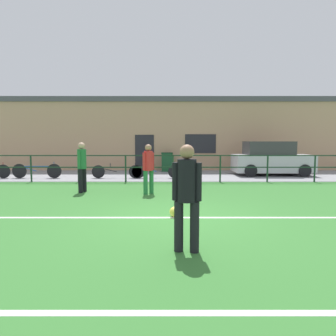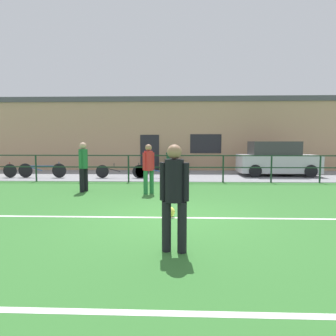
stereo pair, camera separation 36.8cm
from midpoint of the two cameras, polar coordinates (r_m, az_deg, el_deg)
ground at (r=6.92m, az=2.33°, el=-9.57°), size 60.00×44.00×0.04m
field_line_touchline at (r=6.95m, az=2.33°, el=-9.34°), size 36.00×0.11×0.00m
field_line_hash at (r=3.38m, az=2.52°, el=-25.71°), size 36.00×0.11×0.00m
pavement_strip at (r=15.30m, az=2.24°, el=-1.38°), size 48.00×5.00×0.02m
perimeter_fence at (r=12.74m, az=2.27°, el=0.65°), size 36.07×0.07×1.15m
clubhouse_facade at (r=18.90m, az=2.25°, el=6.41°), size 28.00×2.56×4.32m
player_goalkeeper at (r=4.68m, az=3.45°, el=-4.47°), size 0.45×0.29×1.68m
player_striker at (r=10.65m, az=-14.73°, el=0.77°), size 0.30×0.45×1.69m
player_winger at (r=9.89m, az=-2.63°, el=0.41°), size 0.36×0.33×1.63m
soccer_ball_match at (r=6.98m, az=1.87°, el=-8.28°), size 0.24×0.24×0.24m
parked_car_red at (r=16.10m, az=20.37°, el=1.51°), size 3.81×1.87×1.70m
bicycle_parked_0 at (r=15.31m, az=-22.02°, el=-0.40°), size 2.28×0.04×0.76m
bicycle_parked_2 at (r=13.99m, az=-0.79°, el=-0.60°), size 2.30×0.04×0.72m
bicycle_parked_3 at (r=14.20m, az=-8.24°, el=-0.60°), size 2.32×0.04×0.71m
trash_bin_0 at (r=17.17m, az=1.37°, el=1.18°), size 0.65×0.55×1.07m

